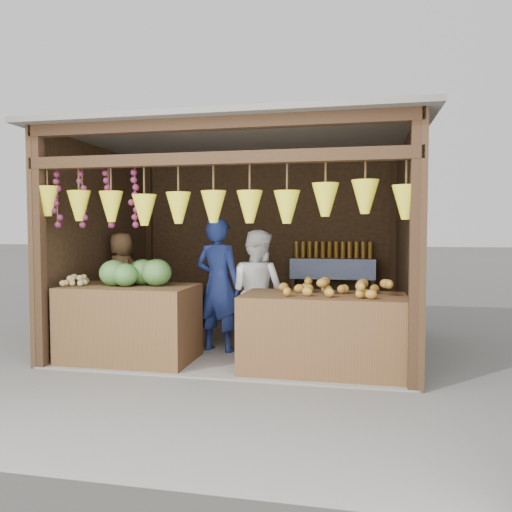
{
  "coord_description": "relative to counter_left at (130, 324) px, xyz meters",
  "views": [
    {
      "loc": [
        1.42,
        -6.21,
        1.5
      ],
      "look_at": [
        0.17,
        -0.1,
        1.17
      ],
      "focal_mm": 35.0,
      "sensor_mm": 36.0,
      "label": 1
    }
  ],
  "objects": [
    {
      "name": "melon_pile",
      "position": [
        -0.0,
        0.02,
        0.59
      ],
      "size": [
        1.0,
        0.5,
        0.32
      ],
      "primitive_type": null,
      "color": "#1C4813",
      "rests_on": "counter_left"
    },
    {
      "name": "counter_right",
      "position": [
        2.18,
        0.02,
        -0.02
      ],
      "size": [
        1.7,
        0.85,
        0.82
      ],
      "primitive_type": "cube",
      "color": "#4B2F19",
      "rests_on": "ground"
    },
    {
      "name": "stall_structure",
      "position": [
        1.07,
        0.96,
        1.23
      ],
      "size": [
        4.3,
        3.3,
        2.66
      ],
      "color": "slate",
      "rests_on": "ground"
    },
    {
      "name": "counter_left",
      "position": [
        0.0,
        0.0,
        0.0
      ],
      "size": [
        1.45,
        0.85,
        0.87
      ],
      "primitive_type": "cube",
      "color": "#472C17",
      "rests_on": "ground"
    },
    {
      "name": "back_shelf",
      "position": [
        2.16,
        2.29,
        0.44
      ],
      "size": [
        1.25,
        0.32,
        1.32
      ],
      "color": "#382314",
      "rests_on": "ground"
    },
    {
      "name": "mango_pile",
      "position": [
        2.28,
        -0.01,
        0.5
      ],
      "size": [
        1.4,
        0.64,
        0.22
      ],
      "primitive_type": null,
      "color": "#C7531A",
      "rests_on": "counter_right"
    },
    {
      "name": "ground",
      "position": [
        1.11,
        1.01,
        -0.43
      ],
      "size": [
        80.0,
        80.0,
        0.0
      ],
      "primitive_type": "plane",
      "color": "#514F49",
      "rests_on": "ground"
    },
    {
      "name": "man_standing",
      "position": [
        0.86,
        0.62,
        0.39
      ],
      "size": [
        0.68,
        0.54,
        1.65
      ],
      "primitive_type": "imported",
      "rotation": [
        0.0,
        0.0,
        2.88
      ],
      "color": "#151F4F",
      "rests_on": "ground"
    },
    {
      "name": "stool",
      "position": [
        -0.61,
        1.02,
        -0.28
      ],
      "size": [
        0.32,
        0.32,
        0.3
      ],
      "primitive_type": "cube",
      "color": "black",
      "rests_on": "ground"
    },
    {
      "name": "vendor_seated",
      "position": [
        -0.61,
        1.02,
        0.45
      ],
      "size": [
        0.67,
        0.66,
        1.17
      ],
      "primitive_type": "imported",
      "rotation": [
        0.0,
        0.0,
        2.4
      ],
      "color": "brown",
      "rests_on": "stool"
    },
    {
      "name": "woman_standing",
      "position": [
        1.34,
        0.66,
        0.31
      ],
      "size": [
        0.9,
        0.81,
        1.5
      ],
      "primitive_type": "imported",
      "rotation": [
        0.0,
        0.0,
        2.72
      ],
      "color": "silver",
      "rests_on": "ground"
    },
    {
      "name": "tanfruit_pile",
      "position": [
        -0.59,
        -0.08,
        0.5
      ],
      "size": [
        0.34,
        0.4,
        0.13
      ],
      "primitive_type": null,
      "color": "olive",
      "rests_on": "counter_left"
    }
  ]
}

